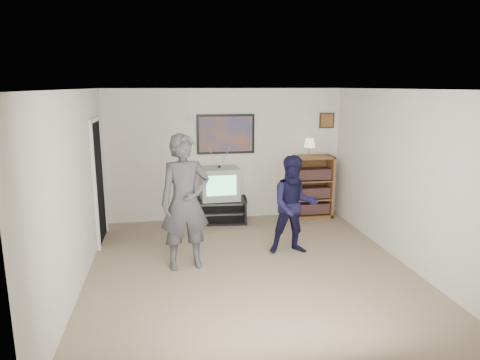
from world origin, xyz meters
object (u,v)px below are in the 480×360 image
object	(u,v)px
media_stand	(222,210)
person_tall	(185,202)
bookshelf	(313,187)
person_short	(294,205)
crt_television	(219,183)

from	to	relation	value
media_stand	person_tall	bearing A→B (deg)	-105.45
bookshelf	media_stand	bearing A→B (deg)	-178.41
person_tall	person_short	size ratio (longest dim) A/B	1.26
bookshelf	person_short	size ratio (longest dim) A/B	0.80
crt_television	person_tall	distance (m)	2.10
person_tall	person_short	bearing A→B (deg)	0.34
person_tall	media_stand	bearing A→B (deg)	60.15
media_stand	person_short	xyz separation A→B (m)	(0.89, -1.70, 0.53)
media_stand	crt_television	size ratio (longest dim) A/B	1.39
person_tall	person_short	xyz separation A→B (m)	(1.66, 0.26, -0.20)
media_stand	person_tall	distance (m)	2.22
crt_television	bookshelf	size ratio (longest dim) A/B	0.58
media_stand	bookshelf	size ratio (longest dim) A/B	0.80
person_short	media_stand	bearing A→B (deg)	121.59
media_stand	crt_television	bearing A→B (deg)	-174.06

